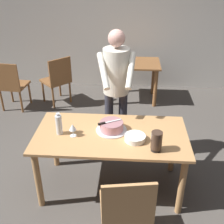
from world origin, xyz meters
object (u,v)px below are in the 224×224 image
(cake_on_platter, at_px, (111,127))
(background_chair_1, at_px, (11,84))
(hurricane_lamp, at_px, (156,141))
(background_chair_0, at_px, (57,79))
(background_table, at_px, (132,71))
(chair_near_side, at_px, (126,209))
(wine_glass_near, at_px, (73,128))
(person_cutting_cake, at_px, (116,83))
(cake_knife, at_px, (105,123))
(main_dining_table, at_px, (111,142))
(plate_stack, at_px, (135,138))
(water_bottle, at_px, (59,124))

(cake_on_platter, xyz_separation_m, background_chair_1, (-1.87, 1.78, -0.31))
(hurricane_lamp, height_order, background_chair_0, hurricane_lamp)
(background_table, bearing_deg, chair_near_side, -90.63)
(wine_glass_near, relative_size, person_cutting_cake, 0.08)
(cake_knife, bearing_deg, cake_on_platter, 27.95)
(wine_glass_near, bearing_deg, main_dining_table, 10.08)
(hurricane_lamp, bearing_deg, plate_stack, 142.34)
(person_cutting_cake, bearing_deg, plate_stack, -72.19)
(person_cutting_cake, distance_m, chair_near_side, 1.55)
(cake_knife, height_order, background_table, cake_knife)
(cake_knife, relative_size, wine_glass_near, 1.73)
(main_dining_table, xyz_separation_m, background_chair_1, (-1.88, 1.84, -0.15))
(cake_on_platter, relative_size, wine_glass_near, 2.36)
(person_cutting_cake, bearing_deg, background_table, 83.37)
(main_dining_table, xyz_separation_m, cake_on_platter, (-0.00, 0.06, 0.16))
(plate_stack, height_order, person_cutting_cake, person_cutting_cake)
(cake_on_platter, height_order, chair_near_side, chair_near_side)
(water_bottle, relative_size, background_chair_0, 0.28)
(main_dining_table, relative_size, chair_near_side, 1.83)
(background_chair_0, bearing_deg, wine_glass_near, -71.57)
(cake_on_platter, xyz_separation_m, hurricane_lamp, (0.47, -0.33, 0.06))
(cake_on_platter, xyz_separation_m, person_cutting_cake, (0.02, 0.57, 0.27))
(cake_on_platter, height_order, background_chair_1, background_chair_1)
(background_chair_0, bearing_deg, chair_near_side, -65.68)
(cake_knife, bearing_deg, background_chair_0, 116.89)
(water_bottle, xyz_separation_m, background_chair_0, (-0.58, 2.16, -0.37))
(wine_glass_near, xyz_separation_m, person_cutting_cake, (0.42, 0.70, 0.22))
(water_bottle, xyz_separation_m, chair_near_side, (0.74, -0.76, -0.37))
(plate_stack, distance_m, person_cutting_cake, 0.83)
(person_cutting_cake, bearing_deg, background_chair_1, 147.43)
(cake_knife, distance_m, hurricane_lamp, 0.61)
(chair_near_side, bearing_deg, plate_stack, 84.36)
(plate_stack, relative_size, background_chair_1, 0.24)
(plate_stack, xyz_separation_m, background_chair_0, (-1.39, 2.24, -0.29))
(hurricane_lamp, bearing_deg, chair_near_side, -117.16)
(water_bottle, relative_size, person_cutting_cake, 0.15)
(cake_knife, xyz_separation_m, background_table, (0.29, 2.38, -0.29))
(plate_stack, xyz_separation_m, water_bottle, (-0.81, 0.07, 0.08))
(main_dining_table, height_order, background_table, main_dining_table)
(person_cutting_cake, distance_m, background_chair_1, 2.33)
(cake_knife, height_order, wine_glass_near, wine_glass_near)
(background_chair_1, bearing_deg, person_cutting_cake, -32.57)
(water_bottle, distance_m, hurricane_lamp, 1.04)
(background_chair_0, bearing_deg, cake_knife, -63.11)
(main_dining_table, bearing_deg, wine_glass_near, -169.92)
(person_cutting_cake, bearing_deg, water_bottle, -130.42)
(water_bottle, distance_m, background_table, 2.58)
(plate_stack, distance_m, background_chair_0, 2.65)
(person_cutting_cake, bearing_deg, hurricane_lamp, -63.81)
(wine_glass_near, relative_size, hurricane_lamp, 0.69)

